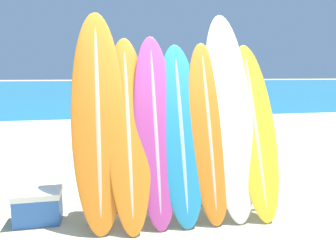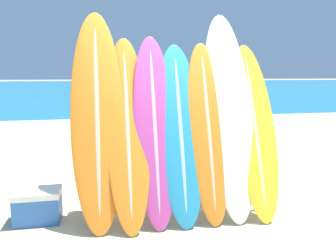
# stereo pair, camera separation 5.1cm
# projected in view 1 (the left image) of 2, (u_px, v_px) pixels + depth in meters

# --- Properties ---
(ground_plane) EXTENTS (160.00, 160.00, 0.00)m
(ground_plane) POSITION_uv_depth(u_px,v_px,m) (183.00, 229.00, 3.64)
(ground_plane) COLOR beige
(ocean_water) EXTENTS (120.00, 60.00, 0.01)m
(ocean_water) POSITION_uv_depth(u_px,v_px,m) (108.00, 87.00, 40.51)
(ocean_water) COLOR teal
(ocean_water) RESTS_ON ground_plane
(surfboard_rack) EXTENTS (2.22, 0.04, 0.96)m
(surfboard_rack) POSITION_uv_depth(u_px,v_px,m) (181.00, 175.00, 3.90)
(surfboard_rack) COLOR slate
(surfboard_rack) RESTS_ON ground_plane
(surfboard_slot_0) EXTENTS (0.59, 0.88, 2.44)m
(surfboard_slot_0) POSITION_uv_depth(u_px,v_px,m) (98.00, 118.00, 3.66)
(surfboard_slot_0) COLOR orange
(surfboard_slot_0) RESTS_ON ground_plane
(surfboard_slot_1) EXTENTS (0.50, 0.96, 2.15)m
(surfboard_slot_1) POSITION_uv_depth(u_px,v_px,m) (128.00, 130.00, 3.72)
(surfboard_slot_1) COLOR orange
(surfboard_slot_1) RESTS_ON ground_plane
(surfboard_slot_2) EXTENTS (0.49, 0.82, 2.17)m
(surfboard_slot_2) POSITION_uv_depth(u_px,v_px,m) (155.00, 129.00, 3.77)
(surfboard_slot_2) COLOR #B23D8E
(surfboard_slot_2) RESTS_ON ground_plane
(surfboard_slot_3) EXTENTS (0.53, 0.82, 2.08)m
(surfboard_slot_3) POSITION_uv_depth(u_px,v_px,m) (181.00, 132.00, 3.81)
(surfboard_slot_3) COLOR teal
(surfboard_slot_3) RESTS_ON ground_plane
(surfboard_slot_4) EXTENTS (0.48, 0.82, 2.10)m
(surfboard_slot_4) POSITION_uv_depth(u_px,v_px,m) (209.00, 130.00, 3.87)
(surfboard_slot_4) COLOR orange
(surfboard_slot_4) RESTS_ON ground_plane
(surfboard_slot_5) EXTENTS (0.59, 0.96, 2.47)m
(surfboard_slot_5) POSITION_uv_depth(u_px,v_px,m) (230.00, 114.00, 3.96)
(surfboard_slot_5) COLOR silver
(surfboard_slot_5) RESTS_ON ground_plane
(surfboard_slot_6) EXTENTS (0.53, 0.91, 2.09)m
(surfboard_slot_6) POSITION_uv_depth(u_px,v_px,m) (255.00, 129.00, 4.01)
(surfboard_slot_6) COLOR yellow
(surfboard_slot_6) RESTS_ON ground_plane
(person_near_water) EXTENTS (0.29, 0.26, 1.71)m
(person_near_water) POSITION_uv_depth(u_px,v_px,m) (109.00, 97.00, 10.59)
(person_near_water) COLOR beige
(person_near_water) RESTS_ON ground_plane
(person_mid_beach) EXTENTS (0.27, 0.22, 1.63)m
(person_mid_beach) POSITION_uv_depth(u_px,v_px,m) (150.00, 101.00, 9.81)
(person_mid_beach) COLOR #A87A5B
(person_mid_beach) RESTS_ON ground_plane
(person_far_left) EXTENTS (0.29, 0.24, 1.73)m
(person_far_left) POSITION_uv_depth(u_px,v_px,m) (113.00, 111.00, 6.74)
(person_far_left) COLOR #A87A5B
(person_far_left) RESTS_ON ground_plane
(person_far_right) EXTENTS (0.30, 0.26, 1.79)m
(person_far_right) POSITION_uv_depth(u_px,v_px,m) (211.00, 107.00, 7.19)
(person_far_right) COLOR tan
(person_far_right) RESTS_ON ground_plane
(cooler_box) EXTENTS (0.52, 0.36, 0.38)m
(cooler_box) POSITION_uv_depth(u_px,v_px,m) (38.00, 206.00, 3.80)
(cooler_box) COLOR #2D60B7
(cooler_box) RESTS_ON ground_plane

